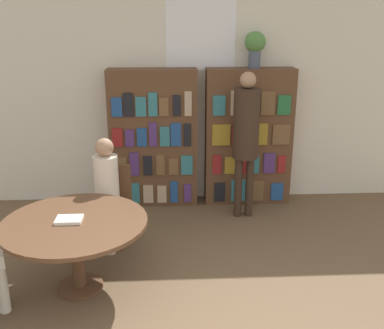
# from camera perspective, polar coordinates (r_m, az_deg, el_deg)

# --- Properties ---
(wall_back) EXTENTS (6.40, 0.07, 3.00)m
(wall_back) POSITION_cam_1_polar(r_m,az_deg,el_deg) (6.12, 1.07, 9.17)
(wall_back) COLOR beige
(wall_back) RESTS_ON ground_plane
(bookshelf_left) EXTENTS (1.16, 0.34, 1.84)m
(bookshelf_left) POSITION_cam_1_polar(r_m,az_deg,el_deg) (6.05, -4.91, 3.29)
(bookshelf_left) COLOR brown
(bookshelf_left) RESTS_ON ground_plane
(bookshelf_right) EXTENTS (1.16, 0.34, 1.84)m
(bookshelf_right) POSITION_cam_1_polar(r_m,az_deg,el_deg) (6.14, 7.16, 3.44)
(bookshelf_right) COLOR brown
(bookshelf_right) RESTS_ON ground_plane
(flower_vase) EXTENTS (0.27, 0.27, 0.46)m
(flower_vase) POSITION_cam_1_polar(r_m,az_deg,el_deg) (5.95, 8.01, 14.72)
(flower_vase) COLOR #475166
(flower_vase) RESTS_ON bookshelf_right
(reading_table) EXTENTS (1.34, 1.34, 0.71)m
(reading_table) POSITION_cam_1_polar(r_m,az_deg,el_deg) (4.32, -14.62, -8.18)
(reading_table) COLOR brown
(reading_table) RESTS_ON ground_plane
(chair_left_side) EXTENTS (0.48, 0.48, 0.89)m
(chair_left_side) POSITION_cam_1_polar(r_m,az_deg,el_deg) (5.22, -10.10, -4.40)
(chair_left_side) COLOR brown
(chair_left_side) RESTS_ON ground_plane
(seated_reader_left) EXTENTS (0.33, 0.40, 1.26)m
(seated_reader_left) POSITION_cam_1_polar(r_m,az_deg,el_deg) (4.98, -10.92, -2.84)
(seated_reader_left) COLOR beige
(seated_reader_left) RESTS_ON ground_plane
(librarian_standing) EXTENTS (0.32, 0.59, 1.86)m
(librarian_standing) POSITION_cam_1_polar(r_m,az_deg,el_deg) (5.58, 6.88, 4.40)
(librarian_standing) COLOR #332319
(librarian_standing) RESTS_ON ground_plane
(open_book_on_table) EXTENTS (0.24, 0.18, 0.03)m
(open_book_on_table) POSITION_cam_1_polar(r_m,az_deg,el_deg) (4.29, -15.34, -6.77)
(open_book_on_table) COLOR silver
(open_book_on_table) RESTS_ON reading_table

